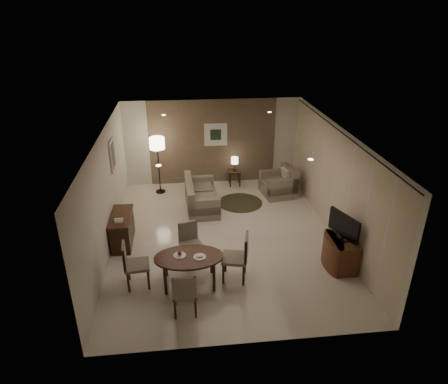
{
  "coord_description": "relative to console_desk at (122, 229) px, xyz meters",
  "views": [
    {
      "loc": [
        -0.97,
        -8.53,
        5.3
      ],
      "look_at": [
        0.0,
        0.2,
        1.15
      ],
      "focal_mm": 32.0,
      "sensor_mm": 36.0,
      "label": 1
    }
  ],
  "objects": [
    {
      "name": "taupe_accent",
      "position": [
        2.49,
        3.48,
        0.98
      ],
      "size": [
        3.96,
        0.03,
        2.7
      ],
      "primitive_type": "cube",
      "color": "brown",
      "rests_on": "wall_back"
    },
    {
      "name": "chair_near",
      "position": [
        1.44,
        -2.58,
        0.1
      ],
      "size": [
        0.46,
        0.46,
        0.94
      ],
      "primitive_type": null,
      "rotation": [
        0.0,
        0.0,
        3.14
      ],
      "color": "gray",
      "rests_on": "floor"
    },
    {
      "name": "side_table",
      "position": [
        3.15,
        3.13,
        -0.13
      ],
      "size": [
        0.38,
        0.38,
        0.49
      ],
      "primitive_type": null,
      "color": "#301F10",
      "rests_on": "floor"
    },
    {
      "name": "downlight_fr",
      "position": [
        3.89,
        1.8,
        2.31
      ],
      "size": [
        0.1,
        0.1,
        0.01
      ],
      "primitive_type": "cylinder",
      "color": "white",
      "rests_on": "ceiling"
    },
    {
      "name": "curtain_rod",
      "position": [
        5.17,
        0.0,
        2.27
      ],
      "size": [
        0.03,
        6.8,
        0.03
      ],
      "primitive_type": "cylinder",
      "rotation": [
        1.57,
        0.0,
        0.0
      ],
      "color": "black",
      "rests_on": "wall_right"
    },
    {
      "name": "art_back_canvas",
      "position": [
        2.59,
        3.44,
        1.23
      ],
      "size": [
        0.34,
        0.01,
        0.34
      ],
      "primitive_type": "cube",
      "color": "#1D341D",
      "rests_on": "wall_back"
    },
    {
      "name": "dining_table",
      "position": [
        1.55,
        -1.74,
        -0.04
      ],
      "size": [
        1.41,
        0.88,
        0.66
      ],
      "primitive_type": null,
      "color": "#472D17",
      "rests_on": "floor"
    },
    {
      "name": "plate_a",
      "position": [
        1.37,
        -1.69,
        0.3
      ],
      "size": [
        0.26,
        0.26,
        0.02
      ],
      "primitive_type": "cylinder",
      "color": "white",
      "rests_on": "dining_table"
    },
    {
      "name": "chair_right",
      "position": [
        2.5,
        -1.68,
        0.15
      ],
      "size": [
        0.61,
        0.61,
        1.05
      ],
      "primitive_type": null,
      "rotation": [
        0.0,
        0.0,
        -1.79
      ],
      "color": "gray",
      "rests_on": "floor"
    },
    {
      "name": "chair_far",
      "position": [
        1.63,
        -1.04,
        0.1
      ],
      "size": [
        0.58,
        0.58,
        0.95
      ],
      "primitive_type": null,
      "rotation": [
        0.0,
        0.0,
        0.31
      ],
      "color": "gray",
      "rests_on": "floor"
    },
    {
      "name": "console_desk",
      "position": [
        0.0,
        0.0,
        0.0
      ],
      "size": [
        0.48,
        1.2,
        0.75
      ],
      "primitive_type": null,
      "color": "#472D17",
      "rests_on": "floor"
    },
    {
      "name": "floor_lamp",
      "position": [
        0.8,
        2.85,
        0.5
      ],
      "size": [
        0.44,
        0.44,
        1.76
      ],
      "primitive_type": null,
      "color": "#FFE5B7",
      "rests_on": "floor"
    },
    {
      "name": "round_rug",
      "position": [
        3.15,
        1.83,
        -0.37
      ],
      "size": [
        1.29,
        1.29,
        0.01
      ],
      "primitive_type": "cylinder",
      "color": "#474327",
      "rests_on": "floor"
    },
    {
      "name": "downlight_nr",
      "position": [
        3.89,
        -1.8,
        2.31
      ],
      "size": [
        0.1,
        0.1,
        0.01
      ],
      "primitive_type": "cylinder",
      "color": "white",
      "rests_on": "ceiling"
    },
    {
      "name": "telephone",
      "position": [
        0.0,
        -0.3,
        0.43
      ],
      "size": [
        0.2,
        0.14,
        0.09
      ],
      "primitive_type": null,
      "color": "white",
      "rests_on": "console_desk"
    },
    {
      "name": "fruit_apple",
      "position": [
        1.37,
        -1.69,
        0.35
      ],
      "size": [
        0.09,
        0.09,
        0.09
      ],
      "primitive_type": "sphere",
      "color": "#AA133C",
      "rests_on": "plate_a"
    },
    {
      "name": "art_left_frame",
      "position": [
        -0.23,
        1.2,
        1.48
      ],
      "size": [
        0.03,
        0.6,
        0.8
      ],
      "primitive_type": "cube",
      "color": "silver",
      "rests_on": "wall_left"
    },
    {
      "name": "flat_tv",
      "position": [
        4.87,
        -1.5,
        0.65
      ],
      "size": [
        0.36,
        0.85,
        0.6
      ],
      "primitive_type": null,
      "rotation": [
        0.0,
        0.0,
        0.35
      ],
      "color": "black",
      "rests_on": "tv_cabinet"
    },
    {
      "name": "art_back_frame",
      "position": [
        2.59,
        3.46,
        1.23
      ],
      "size": [
        0.72,
        0.03,
        0.72
      ],
      "primitive_type": "cube",
      "color": "silver",
      "rests_on": "wall_back"
    },
    {
      "name": "napkin",
      "position": [
        1.77,
        -1.79,
        0.32
      ],
      "size": [
        0.12,
        0.08,
        0.03
      ],
      "primitive_type": "cube",
      "color": "white",
      "rests_on": "plate_b"
    },
    {
      "name": "chair_left",
      "position": [
        0.5,
        -1.67,
        0.12
      ],
      "size": [
        0.53,
        0.53,
        1.0
      ],
      "primitive_type": null,
      "rotation": [
        0.0,
        0.0,
        1.67
      ],
      "color": "gray",
      "rests_on": "floor"
    },
    {
      "name": "table_lamp",
      "position": [
        3.15,
        3.13,
        0.37
      ],
      "size": [
        0.22,
        0.22,
        0.5
      ],
      "primitive_type": null,
      "color": "#FFEAC1",
      "rests_on": "side_table"
    },
    {
      "name": "plate_b",
      "position": [
        1.77,
        -1.79,
        0.3
      ],
      "size": [
        0.26,
        0.26,
        0.02
      ],
      "primitive_type": "cylinder",
      "color": "white",
      "rests_on": "dining_table"
    },
    {
      "name": "downlight_nl",
      "position": [
        1.09,
        -1.8,
        2.31
      ],
      "size": [
        0.1,
        0.1,
        0.01
      ],
      "primitive_type": "cylinder",
      "color": "white",
      "rests_on": "ceiling"
    },
    {
      "name": "downlight_fl",
      "position": [
        1.09,
        1.8,
        2.31
      ],
      "size": [
        0.1,
        0.1,
        0.01
      ],
      "primitive_type": "cylinder",
      "color": "white",
      "rests_on": "ceiling"
    },
    {
      "name": "art_left_canvas",
      "position": [
        -0.21,
        1.2,
        1.48
      ],
      "size": [
        0.01,
        0.46,
        0.64
      ],
      "primitive_type": "cube",
      "color": "gray",
      "rests_on": "wall_left"
    },
    {
      "name": "room_shell",
      "position": [
        2.49,
        0.4,
        0.98
      ],
      "size": [
        5.5,
        7.0,
        2.7
      ],
      "color": "beige",
      "rests_on": "ground"
    },
    {
      "name": "armchair",
      "position": [
        4.37,
        2.27,
        0.05
      ],
      "size": [
        1.05,
        1.09,
        0.85
      ],
      "primitive_type": null,
      "rotation": [
        0.0,
        0.0,
        -1.41
      ],
      "color": "gray",
      "rests_on": "floor"
    },
    {
      "name": "curtain_wall",
      "position": [
        5.17,
        0.0,
        0.95
      ],
      "size": [
        0.08,
        6.7,
        2.58
      ],
      "primitive_type": null,
      "color": "beige",
      "rests_on": "wall_right"
    },
    {
      "name": "sofa",
      "position": [
        2.01,
        1.67,
        0.03
      ],
      "size": [
        1.76,
        0.93,
        0.81
      ],
      "primitive_type": null,
      "rotation": [
        0.0,
        0.0,
        1.61
      ],
      "color": "gray",
      "rests_on": "floor"
    },
    {
      "name": "tv_cabinet",
      "position": [
        4.89,
        -1.5,
        -0.03
      ],
      "size": [
        0.48,
        0.9,
        0.7
      ],
      "primitive_type": null,
      "color": "brown",
      "rests_on": "floor"
    }
  ]
}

